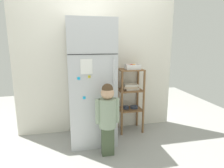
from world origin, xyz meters
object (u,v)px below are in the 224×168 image
object	(u,v)px
refrigerator	(91,83)
child_standing	(107,113)
pantry_shelf_unit	(130,94)
fruit_bin	(133,67)

from	to	relation	value
refrigerator	child_standing	world-z (taller)	refrigerator
refrigerator	pantry_shelf_unit	xyz separation A→B (m)	(0.68, 0.17, -0.26)
child_standing	fruit_bin	distance (m)	0.99
child_standing	pantry_shelf_unit	world-z (taller)	pantry_shelf_unit
child_standing	fruit_bin	size ratio (longest dim) A/B	4.16
pantry_shelf_unit	refrigerator	bearing A→B (deg)	-166.09
refrigerator	fruit_bin	bearing A→B (deg)	12.09
refrigerator	child_standing	bearing A→B (deg)	-73.05
fruit_bin	child_standing	bearing A→B (deg)	-130.41
child_standing	pantry_shelf_unit	bearing A→B (deg)	51.53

